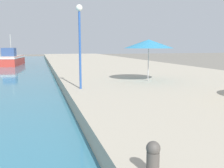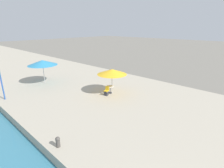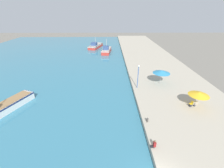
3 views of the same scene
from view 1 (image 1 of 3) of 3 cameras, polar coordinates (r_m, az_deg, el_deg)
quay_promenade at (r=34.55m, az=-0.43°, el=4.18°), size 16.00×90.00×0.68m
fishing_boat_mid at (r=42.57m, az=-22.03°, el=5.27°), size 3.63×8.38×4.82m
cafe_umbrella_white at (r=17.13m, az=8.39°, el=9.06°), size 3.35×3.35×2.80m
mooring_bollard at (r=4.82m, az=9.35°, el=-16.19°), size 0.26×0.26×0.65m
lamppost at (r=13.89m, az=-7.41°, el=11.61°), size 0.36×0.36×4.56m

